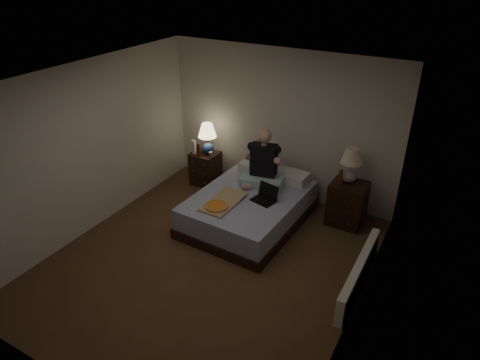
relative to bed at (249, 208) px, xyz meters
The scene contains 19 objects.
floor 1.16m from the bed, 91.22° to the right, with size 4.00×4.50×0.00m, color brown.
ceiling 2.53m from the bed, 91.22° to the right, with size 4.00×4.50×0.00m, color white.
wall_back 1.50m from the bed, 91.25° to the left, with size 4.00×2.50×0.00m, color silver.
wall_front 3.54m from the bed, 90.41° to the right, with size 4.00×2.50×0.00m, color silver.
wall_left 2.53m from the bed, 150.64° to the right, with size 4.50×2.50×0.00m, color silver.
wall_right 2.49m from the bed, 29.96° to the right, with size 4.50×2.50×0.00m, color silver.
bed is the anchor object (origin of this frame).
nightstand_left 1.49m from the bed, 150.32° to the left, with size 0.47×0.42×0.61m, color black.
nightstand_right 1.52m from the bed, 28.42° to the left, with size 0.53×0.48×0.69m, color black.
lamp_left 1.58m from the bed, 148.64° to the left, with size 0.32×0.32×0.56m, color navy, non-canonical shape.
lamp_right 1.67m from the bed, 31.03° to the left, with size 0.32×0.32×0.56m, color #9B9B93, non-canonical shape.
water_bottle 1.65m from the bed, 156.57° to the left, with size 0.07×0.07×0.25m, color silver.
soda_can 1.34m from the bed, 150.03° to the left, with size 0.07×0.07×0.10m, color #A7A7A2.
beer_bottle_left 1.52m from the bed, 155.97° to the left, with size 0.06×0.06×0.23m, color #511F0B.
beer_bottle_right 1.47m from the bed, 28.41° to the left, with size 0.06×0.06×0.23m, color #5F210D.
person 0.81m from the bed, 85.43° to the left, with size 0.66×0.52×0.93m, color black, non-canonical shape.
laptop 0.46m from the bed, 12.94° to the right, with size 0.34×0.28×0.24m, color black, non-canonical shape.
pizza_box 0.68m from the bed, 110.65° to the right, with size 0.40×0.76×0.08m, color tan, non-canonical shape.
radiator 2.00m from the bed, 18.05° to the right, with size 0.10×1.60×0.40m, color white.
Camera 1 is at (2.68, -3.85, 3.78)m, focal length 32.00 mm.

